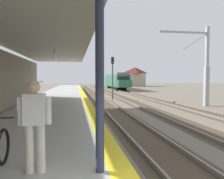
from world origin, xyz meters
The scene contains 10 objects.
station_platform centered at (-2.50, 16.00, 0.45)m, with size 5.00×80.00×0.91m.
station_building_with_canopy centered at (-4.30, 8.38, 2.66)m, with size 4.85×24.00×4.43m.
track_pair_nearest_platform centered at (1.90, 20.00, 0.05)m, with size 2.34×120.00×0.16m.
track_pair_middle centered at (5.30, 20.00, 0.05)m, with size 2.34×120.00×0.16m.
track_pair_far_side centered at (8.70, 20.00, 0.05)m, with size 2.34×120.00×0.16m.
approaching_train centered at (8.70, 50.28, 2.18)m, with size 2.93×19.60×4.76m.
commuter_person centered at (-1.81, 1.95, 1.84)m, with size 0.59×0.30×1.67m.
rail_signal_post centered at (3.36, 23.93, 3.19)m, with size 0.32×0.34×5.20m.
catenary_pylon_far_side centered at (10.95, 16.96, 3.60)m, with size 5.00×0.40×7.50m.
distant_trackside_house centered at (18.88, 69.83, 3.34)m, with size 6.60×5.28×6.40m.
Camera 1 is at (-1.09, -2.15, 2.61)m, focal length 35.17 mm.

